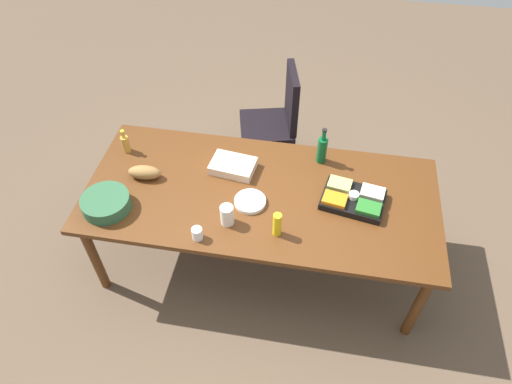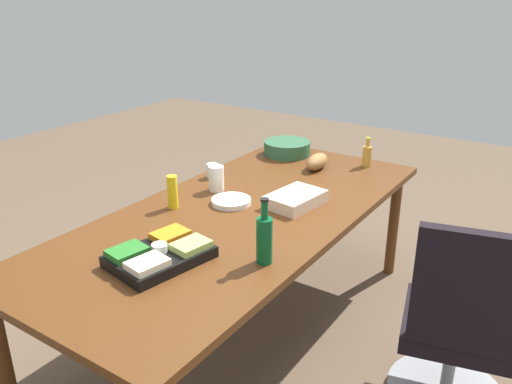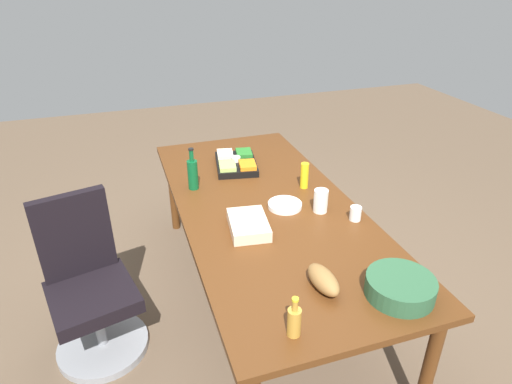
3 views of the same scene
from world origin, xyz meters
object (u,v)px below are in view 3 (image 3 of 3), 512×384
(paper_plate_stack, at_px, (285,205))
(mayo_jar, at_px, (321,201))
(mustard_bottle, at_px, (304,176))
(wine_bottle, at_px, (193,173))
(bread_loaf, at_px, (323,280))
(conference_table, at_px, (267,214))
(dressing_bottle, at_px, (294,321))
(salad_bowl, at_px, (400,287))
(paper_cup, at_px, (355,213))
(sheet_cake, at_px, (248,225))
(veggie_tray, at_px, (236,163))
(office_chair, at_px, (91,296))

(paper_plate_stack, bearing_deg, mayo_jar, -121.21)
(mustard_bottle, xyz_separation_m, wine_bottle, (0.23, 0.74, 0.02))
(mustard_bottle, relative_size, bread_loaf, 0.77)
(mustard_bottle, bearing_deg, conference_table, 115.56)
(dressing_bottle, bearing_deg, salad_bowl, -82.87)
(bread_loaf, height_order, wine_bottle, wine_bottle)
(paper_cup, bearing_deg, paper_plate_stack, 51.61)
(paper_plate_stack, bearing_deg, wine_bottle, 48.67)
(dressing_bottle, bearing_deg, sheet_cake, -4.21)
(dressing_bottle, bearing_deg, paper_plate_stack, -19.64)
(salad_bowl, bearing_deg, paper_plate_stack, 12.30)
(paper_plate_stack, relative_size, veggie_tray, 0.47)
(paper_cup, bearing_deg, dressing_bottle, 136.07)
(conference_table, distance_m, mayo_jar, 0.37)
(office_chair, relative_size, bread_loaf, 4.23)
(mayo_jar, bearing_deg, sheet_cake, 97.41)
(mayo_jar, bearing_deg, dressing_bottle, 148.34)
(bread_loaf, distance_m, wine_bottle, 1.31)
(mayo_jar, bearing_deg, office_chair, 85.95)
(conference_table, xyz_separation_m, paper_cup, (-0.34, -0.46, 0.11))
(paper_cup, distance_m, bread_loaf, 0.70)
(office_chair, xyz_separation_m, mayo_jar, (-0.10, -1.45, 0.47))
(conference_table, relative_size, salad_bowl, 7.56)
(office_chair, distance_m, salad_bowl, 1.80)
(dressing_bottle, relative_size, paper_cup, 2.21)
(office_chair, relative_size, paper_plate_stack, 4.61)
(office_chair, distance_m, bread_loaf, 1.45)
(conference_table, height_order, wine_bottle, wine_bottle)
(office_chair, bearing_deg, sheet_cake, -99.98)
(paper_plate_stack, relative_size, wine_bottle, 0.73)
(sheet_cake, bearing_deg, paper_cup, -98.42)
(office_chair, bearing_deg, conference_table, -86.34)
(dressing_bottle, relative_size, sheet_cake, 0.62)
(conference_table, xyz_separation_m, mayo_jar, (-0.18, -0.30, 0.14))
(office_chair, distance_m, dressing_bottle, 1.43)
(paper_cup, height_order, salad_bowl, salad_bowl)
(mustard_bottle, bearing_deg, sheet_cake, 126.88)
(bread_loaf, bearing_deg, sheet_cake, 17.14)
(conference_table, relative_size, paper_plate_stack, 11.33)
(mayo_jar, bearing_deg, paper_plate_stack, 58.79)
(veggie_tray, height_order, bread_loaf, bread_loaf)
(mustard_bottle, relative_size, sheet_cake, 0.58)
(conference_table, distance_m, veggie_tray, 0.65)
(paper_cup, bearing_deg, mayo_jar, 44.45)
(dressing_bottle, relative_size, salad_bowl, 0.60)
(sheet_cake, distance_m, salad_bowl, 0.93)
(mustard_bottle, bearing_deg, paper_plate_stack, 133.49)
(paper_plate_stack, xyz_separation_m, wine_bottle, (0.45, 0.51, 0.10))
(veggie_tray, relative_size, salad_bowl, 1.42)
(conference_table, distance_m, office_chair, 1.20)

